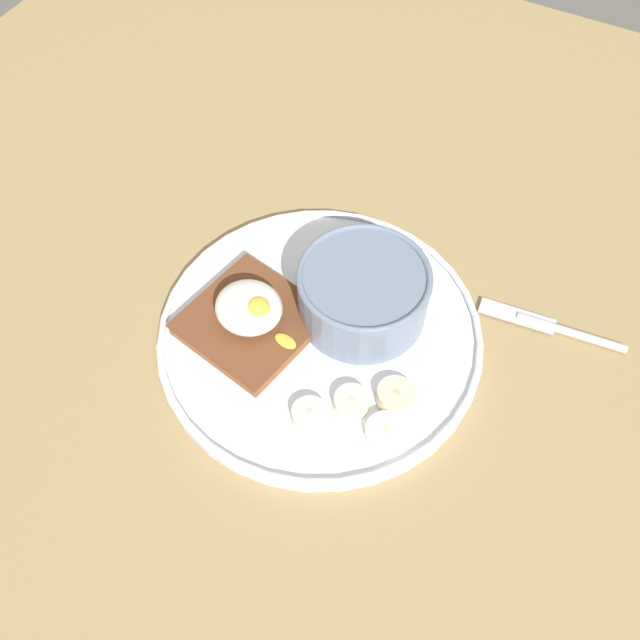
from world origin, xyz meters
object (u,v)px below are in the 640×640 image
oatmeal_bowl (363,293)px  knife (552,327)px  poached_egg (250,308)px  banana_slice_right (396,395)px  banana_slice_left (386,432)px  toast_slice (251,322)px  banana_slice_front (352,402)px  banana_slice_back (310,414)px

oatmeal_bowl → knife: oatmeal_bowl is taller
poached_egg → banana_slice_right: 14.61cm
banana_slice_left → banana_slice_right: bearing=100.8°
poached_egg → banana_slice_right: poached_egg is taller
banana_slice_right → knife: banana_slice_right is taller
toast_slice → banana_slice_front: (11.49, -2.89, -0.23)cm
toast_slice → poached_egg: 2.26cm
banana_slice_front → knife: 20.38cm
toast_slice → banana_slice_left: 15.68cm
toast_slice → poached_egg: bearing=-10.7°
oatmeal_bowl → banana_slice_front: 9.98cm
banana_slice_back → toast_slice: bearing=148.1°
banana_slice_right → banana_slice_back: bearing=-138.6°
banana_slice_front → knife: bearing=52.0°
banana_slice_right → poached_egg: bearing=177.6°
banana_slice_back → banana_slice_front: bearing=46.4°
oatmeal_bowl → banana_slice_right: oatmeal_bowl is taller
banana_slice_front → toast_slice: bearing=165.9°
oatmeal_bowl → banana_slice_left: (7.17, -10.18, -2.25)cm
toast_slice → banana_slice_right: 14.55cm
banana_slice_back → banana_slice_right: (5.59, 4.93, 0.03)cm
banana_slice_back → knife: size_ratio=0.29×
banana_slice_front → banana_slice_left: banana_slice_front is taller
toast_slice → banana_slice_front: size_ratio=3.35×
poached_egg → banana_slice_right: size_ratio=2.20×
toast_slice → banana_slice_front: 11.85cm
toast_slice → banana_slice_right: size_ratio=3.32×
toast_slice → banana_slice_right: (14.54, -0.63, -0.16)cm
oatmeal_bowl → banana_slice_left: size_ratio=2.97×
banana_slice_left → banana_slice_right: size_ratio=1.07×
oatmeal_bowl → knife: size_ratio=0.88×
toast_slice → poached_egg: (0.14, -0.03, 2.26)cm
banana_slice_front → knife: size_ratio=0.27×
oatmeal_bowl → knife: 17.77cm
poached_egg → banana_slice_back: 10.68cm
banana_slice_front → banana_slice_right: bearing=36.6°
poached_egg → banana_slice_right: bearing=-2.4°
poached_egg → banana_slice_left: (15.03, -3.94, -2.59)cm
banana_slice_front → banana_slice_right: 3.80cm
oatmeal_bowl → poached_egg: (-7.86, -6.24, 0.34)cm
banana_slice_back → knife: banana_slice_back is taller
toast_slice → banana_slice_front: bearing=-14.1°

